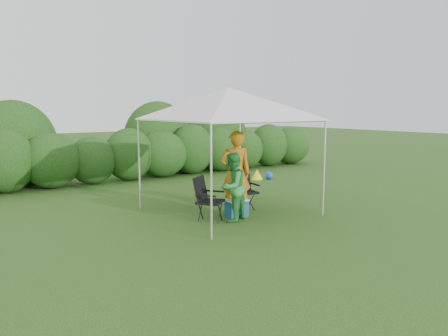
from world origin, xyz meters
TOP-DOWN VIEW (x-y plane):
  - ground at (0.00, 0.00)m, footprint 70.00×70.00m
  - hedge at (0.12, 6.00)m, footprint 16.36×1.53m
  - canopy at (0.00, 0.50)m, footprint 3.10×3.10m
  - chair_right at (0.51, 0.59)m, footprint 0.61×0.57m
  - chair_left at (-0.86, 0.14)m, footprint 0.75×0.74m
  - man at (-0.05, 0.18)m, footprint 0.81×0.70m
  - woman at (-0.41, -0.18)m, footprint 0.87×0.80m
  - cooler at (-0.12, 0.04)m, footprint 0.50×0.39m
  - bottle at (-0.06, 0.00)m, footprint 0.06×0.06m
  - lawn_toy at (3.62, 3.60)m, footprint 0.67×0.56m

SIDE VIEW (x-z plane):
  - ground at x=0.00m, z-range 0.00..0.00m
  - lawn_toy at x=3.62m, z-range -0.01..0.32m
  - cooler at x=-0.12m, z-range 0.00..0.39m
  - bottle at x=-0.06m, z-range 0.39..0.63m
  - chair_right at x=0.51m, z-range 0.06..0.97m
  - chair_left at x=-0.86m, z-range 0.06..1.01m
  - woman at x=-0.41m, z-range 0.00..1.46m
  - hedge at x=0.12m, z-range -0.08..1.72m
  - man at x=-0.05m, z-range 0.00..1.88m
  - canopy at x=0.00m, z-range 1.05..3.88m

